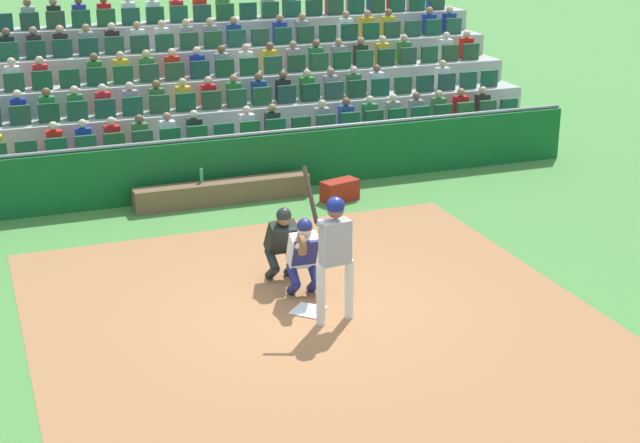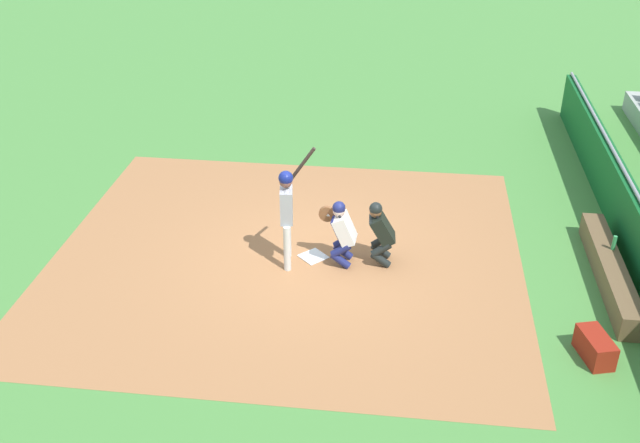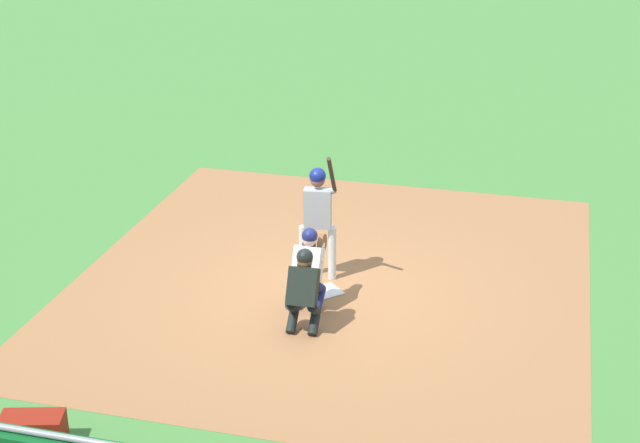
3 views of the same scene
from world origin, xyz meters
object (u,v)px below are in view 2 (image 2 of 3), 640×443
at_px(batter_at_plate, 287,207).
at_px(dugout_bench, 610,271).
at_px(home_plate_marker, 313,256).
at_px(catcher_crouching, 341,229).
at_px(equipment_duffel_bag, 595,347).
at_px(water_bottle_on_bench, 614,243).
at_px(home_plate_umpire, 380,230).

bearing_deg(batter_at_plate, dugout_bench, -89.21).
distance_m(home_plate_marker, catcher_crouching, 0.89).
xyz_separation_m(home_plate_marker, catcher_crouching, (-0.12, -0.53, 0.70)).
bearing_deg(catcher_crouching, dugout_bench, -90.47).
height_order(batter_at_plate, catcher_crouching, batter_at_plate).
xyz_separation_m(catcher_crouching, dugout_bench, (-0.04, -4.79, -0.50)).
bearing_deg(equipment_duffel_bag, water_bottle_on_bench, -32.01).
height_order(home_plate_umpire, equipment_duffel_bag, home_plate_umpire).
bearing_deg(home_plate_marker, home_plate_umpire, -90.62).
relative_size(catcher_crouching, dugout_bench, 0.37).
bearing_deg(batter_at_plate, catcher_crouching, -83.01).
distance_m(catcher_crouching, dugout_bench, 4.82).
xyz_separation_m(home_plate_marker, batter_at_plate, (-0.24, 0.44, 1.16)).
xyz_separation_m(catcher_crouching, water_bottle_on_bench, (0.35, -4.89, -0.14)).
distance_m(home_plate_marker, home_plate_umpire, 1.41).
xyz_separation_m(batter_at_plate, water_bottle_on_bench, (0.47, -5.86, -0.60)).
xyz_separation_m(home_plate_marker, equipment_duffel_bag, (-2.35, -4.66, 0.19)).
distance_m(home_plate_marker, equipment_duffel_bag, 5.22).
height_order(batter_at_plate, home_plate_umpire, batter_at_plate).
bearing_deg(home_plate_marker, equipment_duffel_bag, -116.80).
bearing_deg(home_plate_umpire, equipment_duffel_bag, -124.34).
bearing_deg(batter_at_plate, equipment_duffel_bag, -112.56).
bearing_deg(water_bottle_on_bench, catcher_crouching, 94.13).
bearing_deg(home_plate_umpire, water_bottle_on_bench, -86.58).
height_order(dugout_bench, water_bottle_on_bench, water_bottle_on_bench).
distance_m(batter_at_plate, catcher_crouching, 1.08).
relative_size(water_bottle_on_bench, equipment_duffel_bag, 0.37).
bearing_deg(catcher_crouching, home_plate_umpire, -81.65).
xyz_separation_m(home_plate_marker, home_plate_umpire, (-0.01, -1.23, 0.67)).
relative_size(home_plate_marker, home_plate_umpire, 0.35).
distance_m(home_plate_umpire, dugout_bench, 4.12).
distance_m(home_plate_marker, batter_at_plate, 1.27).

